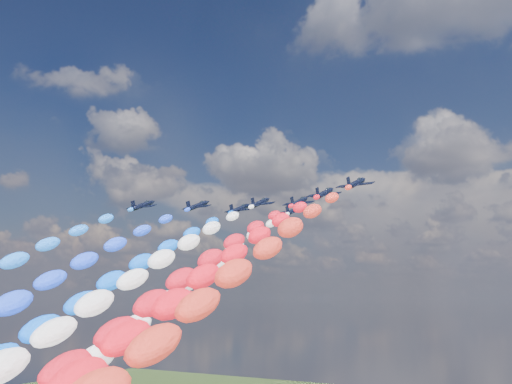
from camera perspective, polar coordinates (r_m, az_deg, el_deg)
The scene contains 14 objects.
jet_0 at distance 152.95m, azimuth -10.85°, elevation -1.27°, with size 7.80×10.46×2.31m, color black, non-canonical shape.
jet_1 at distance 151.33m, azimuth -5.64°, elevation -1.31°, with size 7.80×10.46×2.31m, color black, non-canonical shape.
jet_2 at distance 155.78m, azimuth -1.58°, elevation -1.61°, with size 7.80×10.46×2.31m, color black, non-canonical shape.
trail_2 at distance 110.50m, azimuth -18.27°, elevation -12.49°, with size 5.90×111.89×60.08m, color blue, non-canonical shape.
jet_3 at distance 145.92m, azimuth 0.40°, elevation -1.03°, with size 7.80×10.46×2.31m, color black, non-canonical shape.
trail_3 at distance 99.46m, azimuth -17.10°, elevation -12.86°, with size 5.90×111.89×60.08m, color white, non-canonical shape.
jet_4 at distance 158.87m, azimuth 3.70°, elevation -1.76°, with size 7.80×10.46×2.31m, color black, non-canonical shape.
trail_4 at distance 109.74m, azimuth -10.39°, elevation -12.85°, with size 5.90×111.89×60.08m, color white, non-canonical shape.
jet_5 at distance 144.97m, azimuth 4.16°, elevation -0.94°, with size 7.80×10.46×2.31m, color black, non-canonical shape.
trail_5 at distance 95.85m, azimuth -11.77°, elevation -13.21°, with size 5.90×111.89×60.08m, color red, non-canonical shape.
jet_6 at distance 133.43m, azimuth 6.60°, elevation -0.10°, with size 7.80×10.46×2.31m, color black, non-canonical shape.
trail_6 at distance 82.97m, azimuth -10.16°, elevation -13.76°, with size 5.90×111.89×60.08m, color red, non-canonical shape.
jet_7 at distance 122.99m, azimuth 9.59°, elevation 0.84°, with size 7.80×10.46×2.31m, color black, non-canonical shape.
trail_7 at distance 70.89m, azimuth -7.59°, elevation -14.47°, with size 5.90×111.89×60.08m, color red, non-canonical shape.
Camera 1 is at (72.53, -116.12, 76.52)m, focal length 41.62 mm.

